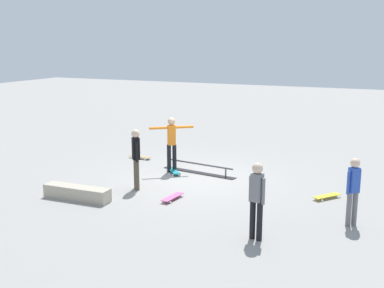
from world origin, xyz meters
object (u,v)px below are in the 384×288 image
(skateboard_main, at_px, (174,171))
(bystander_grey_shirt, at_px, (257,197))
(skate_ledge, at_px, (77,193))
(loose_skateboard_pink, at_px, (173,197))
(bystander_black_shirt, at_px, (136,156))
(bystander_blue_shirt, at_px, (353,188))
(grind_rail, at_px, (199,169))
(loose_skateboard_yellow, at_px, (327,196))
(loose_skateboard_natural, at_px, (140,157))
(skater_main, at_px, (172,141))

(skateboard_main, bearing_deg, bystander_grey_shirt, -178.88)
(skate_ledge, height_order, loose_skateboard_pink, skate_ledge)
(bystander_black_shirt, bearing_deg, bystander_blue_shirt, -134.05)
(grind_rail, relative_size, skate_ledge, 1.39)
(loose_skateboard_yellow, xyz_separation_m, loose_skateboard_pink, (3.55, 1.69, 0.00))
(grind_rail, distance_m, bystander_grey_shirt, 5.17)
(grind_rail, height_order, loose_skateboard_pink, grind_rail)
(bystander_black_shirt, distance_m, bystander_blue_shirt, 5.61)
(grind_rail, xyz_separation_m, bystander_grey_shirt, (-3.04, 4.11, 0.77))
(loose_skateboard_natural, bearing_deg, skate_ledge, 102.78)
(skateboard_main, distance_m, loose_skateboard_yellow, 4.65)
(grind_rail, xyz_separation_m, loose_skateboard_yellow, (-3.95, 0.90, -0.06))
(bystander_blue_shirt, bearing_deg, skater_main, -66.21)
(skateboard_main, xyz_separation_m, loose_skateboard_pink, (-1.07, 2.22, 0.00))
(skate_ledge, bearing_deg, bystander_black_shirt, -124.48)
(loose_skateboard_pink, bearing_deg, skate_ledge, 119.32)
(loose_skateboard_yellow, distance_m, loose_skateboard_pink, 3.93)
(skate_ledge, bearing_deg, grind_rail, -117.19)
(skate_ledge, distance_m, bystander_grey_shirt, 4.95)
(skate_ledge, xyz_separation_m, loose_skateboard_pink, (-2.22, -0.96, -0.10))
(bystander_blue_shirt, xyz_separation_m, loose_skateboard_natural, (7.26, -3.37, -0.78))
(skate_ledge, relative_size, loose_skateboard_yellow, 2.38)
(bystander_blue_shirt, bearing_deg, bystander_grey_shirt, -0.41)
(grind_rail, height_order, bystander_grey_shirt, bystander_grey_shirt)
(bystander_blue_shirt, bearing_deg, loose_skateboard_yellow, -108.61)
(bystander_blue_shirt, height_order, loose_skateboard_pink, bystander_blue_shirt)
(skater_main, xyz_separation_m, bystander_black_shirt, (0.08, 1.96, -0.05))
(grind_rail, relative_size, bystander_blue_shirt, 1.65)
(skater_main, height_order, skateboard_main, skater_main)
(bystander_black_shirt, relative_size, bystander_blue_shirt, 1.09)
(skateboard_main, distance_m, loose_skateboard_pink, 2.46)
(skater_main, height_order, bystander_grey_shirt, skater_main)
(skater_main, distance_m, bystander_grey_shirt, 5.46)
(bystander_grey_shirt, bearing_deg, loose_skateboard_pink, -16.59)
(bystander_blue_shirt, distance_m, bystander_grey_shirt, 2.29)
(bystander_blue_shirt, relative_size, bystander_grey_shirt, 0.94)
(bystander_black_shirt, bearing_deg, skater_main, -42.80)
(skateboard_main, distance_m, bystander_blue_shirt, 5.86)
(skate_ledge, relative_size, skateboard_main, 2.52)
(loose_skateboard_pink, bearing_deg, bystander_blue_shirt, -83.52)
(grind_rail, distance_m, skate_ledge, 3.99)
(skater_main, bearing_deg, bystander_grey_shirt, -83.29)
(bystander_black_shirt, bearing_deg, skate_ledge, 105.11)
(skateboard_main, relative_size, loose_skateboard_pink, 0.88)
(bystander_grey_shirt, bearing_deg, bystander_black_shirt, -12.73)
(skate_ledge, relative_size, bystander_blue_shirt, 1.19)
(skate_ledge, xyz_separation_m, skater_main, (-1.02, -3.33, 0.81))
(skate_ledge, distance_m, skater_main, 3.57)
(skate_ledge, distance_m, bystander_black_shirt, 1.82)
(loose_skateboard_natural, bearing_deg, bystander_black_shirt, 122.25)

